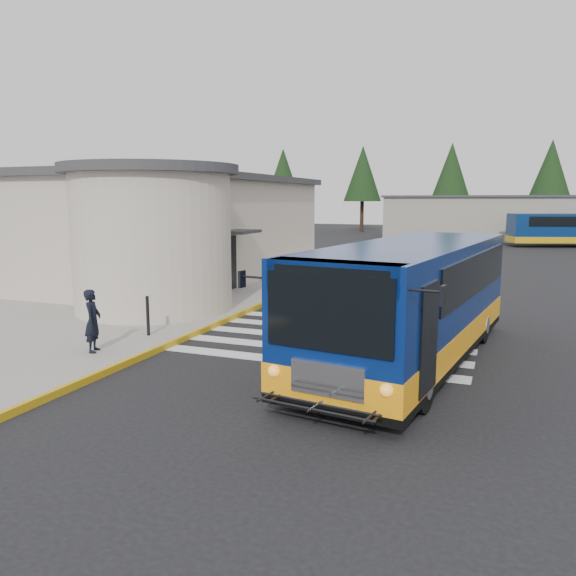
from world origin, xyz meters
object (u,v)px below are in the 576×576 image
(bollard, at_px, (148,316))
(transit_bus, at_px, (411,306))
(far_bus_a, at_px, (567,228))
(pedestrian_a, at_px, (93,321))
(pedestrian_b, at_px, (197,288))

(bollard, bearing_deg, transit_bus, 4.65)
(transit_bus, relative_size, far_bus_a, 1.10)
(pedestrian_a, xyz_separation_m, far_bus_a, (13.83, 40.13, 0.58))
(transit_bus, bearing_deg, far_bus_a, 88.11)
(transit_bus, bearing_deg, pedestrian_a, -153.29)
(transit_bus, relative_size, bollard, 9.43)
(pedestrian_a, xyz_separation_m, bollard, (0.25, 1.89, -0.23))
(far_bus_a, bearing_deg, bollard, 142.76)
(far_bus_a, bearing_deg, pedestrian_b, 141.18)
(transit_bus, xyz_separation_m, pedestrian_b, (-7.12, 2.24, -0.31))
(transit_bus, distance_m, pedestrian_a, 7.67)
(transit_bus, distance_m, pedestrian_b, 7.47)
(pedestrian_a, distance_m, far_bus_a, 42.45)
(transit_bus, relative_size, pedestrian_a, 6.66)
(pedestrian_b, xyz_separation_m, far_bus_a, (13.70, 35.43, 0.46))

